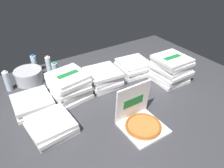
% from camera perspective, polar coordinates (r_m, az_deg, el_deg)
% --- Properties ---
extents(ground_plane, '(3.20, 2.40, 0.02)m').
position_cam_1_polar(ground_plane, '(2.28, 1.77, -4.17)').
color(ground_plane, '#38383D').
extents(open_pizza_box, '(0.36, 0.37, 0.38)m').
position_cam_1_polar(open_pizza_box, '(1.94, 7.60, -9.48)').
color(open_pizza_box, white).
rests_on(open_pizza_box, ground_plane).
extents(pizza_stack_left_mid, '(0.39, 0.39, 0.19)m').
position_cam_1_polar(pizza_stack_left_mid, '(2.45, -2.41, 1.76)').
color(pizza_stack_left_mid, white).
rests_on(pizza_stack_left_mid, ground_plane).
extents(pizza_stack_left_far, '(0.41, 0.42, 0.27)m').
position_cam_1_polar(pizza_stack_left_far, '(2.28, -11.30, -0.44)').
color(pizza_stack_left_far, white).
rests_on(pizza_stack_left_far, ground_plane).
extents(pizza_stack_right_mid, '(0.40, 0.41, 0.15)m').
position_cam_1_polar(pizza_stack_right_mid, '(2.72, 5.76, 4.55)').
color(pizza_stack_right_mid, white).
rests_on(pizza_stack_right_mid, ground_plane).
extents(pizza_stack_right_near, '(0.40, 0.39, 0.11)m').
position_cam_1_polar(pizza_stack_right_near, '(2.26, -20.20, -4.79)').
color(pizza_stack_right_near, white).
rests_on(pizza_stack_right_near, ground_plane).
extents(pizza_stack_center_far, '(0.39, 0.39, 0.31)m').
position_cam_1_polar(pizza_stack_center_far, '(2.60, 15.43, 3.87)').
color(pizza_stack_center_far, white).
rests_on(pizza_stack_center_far, ground_plane).
extents(pizza_stack_center_near, '(0.40, 0.40, 0.11)m').
position_cam_1_polar(pizza_stack_center_near, '(1.96, -15.87, -10.69)').
color(pizza_stack_center_near, white).
rests_on(pizza_stack_center_near, ground_plane).
extents(ice_bucket, '(0.32, 0.32, 0.16)m').
position_cam_1_polar(ice_bucket, '(2.69, -21.26, 2.00)').
color(ice_bucket, '#B7BABF').
rests_on(ice_bucket, ground_plane).
extents(water_bottle_0, '(0.07, 0.07, 0.24)m').
position_cam_1_polar(water_bottle_0, '(2.60, -14.84, 3.10)').
color(water_bottle_0, silver).
rests_on(water_bottle_0, ground_plane).
extents(water_bottle_1, '(0.07, 0.07, 0.24)m').
position_cam_1_polar(water_bottle_1, '(2.85, -19.94, 5.00)').
color(water_bottle_1, silver).
rests_on(water_bottle_1, ground_plane).
extents(water_bottle_2, '(0.07, 0.07, 0.24)m').
position_cam_1_polar(water_bottle_2, '(2.76, -16.47, 4.72)').
color(water_bottle_2, white).
rests_on(water_bottle_2, ground_plane).
extents(water_bottle_3, '(0.07, 0.07, 0.24)m').
position_cam_1_polar(water_bottle_3, '(2.61, -26.08, 0.67)').
color(water_bottle_3, silver).
rests_on(water_bottle_3, ground_plane).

